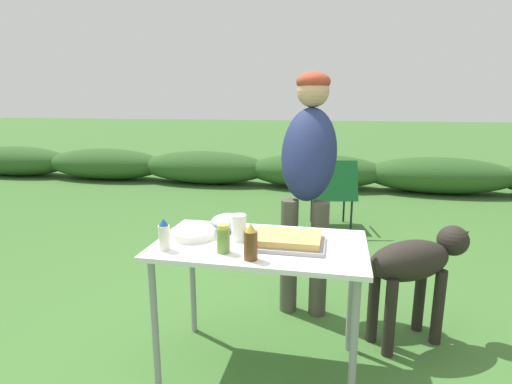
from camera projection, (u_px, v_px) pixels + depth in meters
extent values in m
plane|color=#3D6B2D|center=(260.00, 366.00, 2.26)|extent=(60.00, 60.00, 0.00)
ellipsoid|color=#2D5623|center=(16.00, 161.00, 8.07)|extent=(2.40, 0.90, 0.58)
ellipsoid|color=#2D5623|center=(106.00, 164.00, 7.68)|extent=(2.40, 0.90, 0.58)
ellipsoid|color=#2D5623|center=(205.00, 167.00, 7.28)|extent=(2.40, 0.90, 0.58)
ellipsoid|color=#2D5623|center=(315.00, 171.00, 6.89)|extent=(2.40, 0.90, 0.58)
ellipsoid|color=#2D5623|center=(439.00, 175.00, 6.49)|extent=(2.40, 0.90, 0.58)
cube|color=white|center=(260.00, 245.00, 2.10)|extent=(1.10, 0.64, 0.02)
cylinder|color=gray|center=(155.00, 325.00, 2.02)|extent=(0.04, 0.04, 0.71)
cylinder|color=gray|center=(354.00, 349.00, 1.82)|extent=(0.04, 0.04, 0.71)
cylinder|color=gray|center=(193.00, 280.00, 2.53)|extent=(0.04, 0.04, 0.71)
cylinder|color=gray|center=(351.00, 295.00, 2.34)|extent=(0.04, 0.04, 0.71)
cube|color=#9E9EA3|center=(287.00, 243.00, 2.06)|extent=(0.39, 0.28, 0.02)
cube|color=tan|center=(287.00, 238.00, 2.05)|extent=(0.34, 0.24, 0.04)
cylinder|color=white|center=(193.00, 233.00, 2.18)|extent=(0.24, 0.24, 0.04)
ellipsoid|color=#99B2CC|center=(228.00, 222.00, 2.30)|extent=(0.20, 0.20, 0.09)
cylinder|color=white|center=(239.00, 228.00, 2.12)|extent=(0.08, 0.08, 0.14)
cylinder|color=olive|center=(223.00, 241.00, 1.95)|extent=(0.06, 0.06, 0.12)
cylinder|color=#D1CC47|center=(223.00, 227.00, 1.93)|extent=(0.06, 0.06, 0.02)
cylinder|color=silver|center=(164.00, 238.00, 1.98)|extent=(0.06, 0.06, 0.13)
cone|color=#194793|center=(163.00, 222.00, 1.96)|extent=(0.05, 0.05, 0.04)
cylinder|color=brown|center=(251.00, 246.00, 1.86)|extent=(0.06, 0.06, 0.14)
cone|color=gold|center=(251.00, 228.00, 1.84)|extent=(0.06, 0.06, 0.04)
cylinder|color=#4C473D|center=(289.00, 256.00, 2.79)|extent=(0.12, 0.12, 0.81)
cylinder|color=#4C473D|center=(319.00, 259.00, 2.74)|extent=(0.12, 0.12, 0.81)
ellipsoid|color=navy|center=(309.00, 154.00, 2.72)|extent=(0.40, 0.52, 0.71)
sphere|color=tan|center=(313.00, 91.00, 2.75)|extent=(0.22, 0.22, 0.22)
ellipsoid|color=#993823|center=(313.00, 82.00, 2.73)|extent=(0.24, 0.24, 0.13)
cylinder|color=#28231E|center=(373.00, 305.00, 2.45)|extent=(0.07, 0.07, 0.48)
cylinder|color=#28231E|center=(390.00, 318.00, 2.31)|extent=(0.07, 0.07, 0.48)
cylinder|color=#28231E|center=(420.00, 296.00, 2.57)|extent=(0.07, 0.07, 0.48)
cylinder|color=#28231E|center=(438.00, 307.00, 2.43)|extent=(0.07, 0.07, 0.48)
ellipsoid|color=#28231E|center=(410.00, 260.00, 2.38)|extent=(0.59, 0.50, 0.24)
sphere|color=#28231E|center=(453.00, 241.00, 2.47)|extent=(0.19, 0.19, 0.19)
cone|color=#28231E|center=(463.00, 236.00, 2.49)|extent=(0.17, 0.16, 0.13)
cylinder|color=#28231E|center=(366.00, 266.00, 2.27)|extent=(0.17, 0.13, 0.10)
cube|color=#19602D|center=(331.00, 195.00, 4.69)|extent=(0.54, 0.54, 0.03)
cube|color=#19602D|center=(337.00, 181.00, 4.37)|extent=(0.48, 0.25, 0.44)
cylinder|color=black|center=(316.00, 216.00, 4.54)|extent=(0.02, 0.02, 0.38)
cylinder|color=black|center=(351.00, 216.00, 4.54)|extent=(0.02, 0.02, 0.38)
cylinder|color=black|center=(312.00, 207.00, 4.93)|extent=(0.02, 0.02, 0.38)
cylinder|color=black|center=(344.00, 207.00, 4.93)|extent=(0.02, 0.02, 0.38)
cylinder|color=black|center=(312.00, 181.00, 4.66)|extent=(0.11, 0.41, 0.02)
cylinder|color=black|center=(352.00, 181.00, 4.65)|extent=(0.11, 0.41, 0.02)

